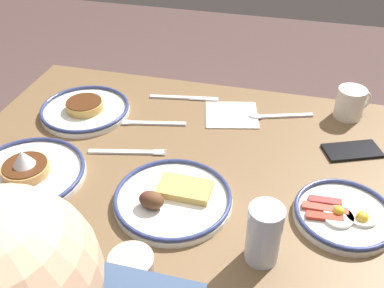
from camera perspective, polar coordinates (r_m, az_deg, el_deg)
dining_table at (r=1.21m, az=-1.02°, el=-5.14°), size 1.16×0.77×0.72m
plate_near_main at (r=1.34m, az=-13.57°, el=4.38°), size 0.26×0.26×0.04m
plate_center_pancakes at (r=1.00m, az=-2.66°, el=-6.96°), size 0.27×0.27×0.05m
plate_far_companion at (r=1.13m, az=-20.45°, el=-3.43°), size 0.28×0.28×0.08m
plate_far_side at (r=1.02m, az=18.94°, el=-8.54°), size 0.22×0.22×0.04m
coffee_mug at (r=1.35m, az=19.73°, el=5.04°), size 0.10×0.08×0.09m
drinking_glass at (r=0.87m, az=9.18°, el=-11.64°), size 0.07×0.07×0.13m
cell_phone at (r=1.22m, az=19.88°, el=-0.81°), size 0.16×0.12×0.01m
paper_napkin at (r=1.30m, az=5.09°, el=3.75°), size 0.18×0.17×0.00m
fork_near at (r=1.16m, az=-8.25°, el=-1.02°), size 0.20×0.06×0.01m
fork_far at (r=1.26m, az=-5.18°, el=2.68°), size 0.19×0.06×0.01m
butter_knife at (r=1.38m, az=-1.03°, el=5.96°), size 0.21×0.05×0.01m
tea_spoon at (r=1.31m, az=10.18°, el=3.56°), size 0.18×0.07×0.01m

